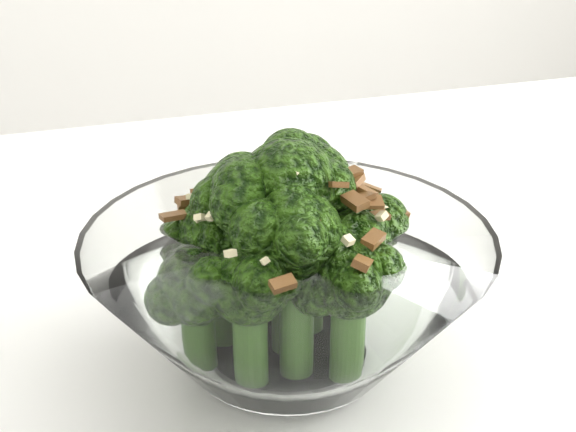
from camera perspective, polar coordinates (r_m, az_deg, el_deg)
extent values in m
cube|color=white|center=(0.48, 4.46, -11.19)|extent=(1.29, 0.94, 0.04)
cylinder|color=white|center=(0.46, 0.00, -9.26)|extent=(0.08, 0.08, 0.01)
cylinder|color=#2F5717|center=(0.43, 0.00, -4.28)|extent=(0.02, 0.02, 0.08)
sphere|color=#2B540F|center=(0.41, 0.00, 1.83)|extent=(0.05, 0.05, 0.05)
cylinder|color=#2F5717|center=(0.45, 1.29, -3.34)|extent=(0.02, 0.02, 0.07)
sphere|color=#2B540F|center=(0.43, 1.35, 2.04)|extent=(0.04, 0.04, 0.04)
cylinder|color=#2F5717|center=(0.44, -2.55, -4.42)|extent=(0.02, 0.02, 0.07)
sphere|color=#2B540F|center=(0.42, -2.67, 0.95)|extent=(0.05, 0.05, 0.05)
cylinder|color=#2F5717|center=(0.42, 0.56, -6.53)|extent=(0.02, 0.02, 0.07)
sphere|color=#2B540F|center=(0.40, 0.59, -1.23)|extent=(0.04, 0.04, 0.04)
cylinder|color=#2F5717|center=(0.44, 4.05, -5.27)|extent=(0.02, 0.02, 0.05)
sphere|color=#2B540F|center=(0.43, 4.20, -1.10)|extent=(0.04, 0.04, 0.04)
cylinder|color=#2F5717|center=(0.45, -4.34, -5.28)|extent=(0.02, 0.02, 0.05)
sphere|color=#2B540F|center=(0.43, -4.50, -1.24)|extent=(0.04, 0.04, 0.04)
cylinder|color=#2F5717|center=(0.42, 3.88, -7.92)|extent=(0.02, 0.02, 0.05)
sphere|color=#2B540F|center=(0.40, 4.02, -3.92)|extent=(0.04, 0.04, 0.04)
cylinder|color=#2F5717|center=(0.42, -2.44, -8.32)|extent=(0.02, 0.02, 0.05)
sphere|color=#2B540F|center=(0.40, -2.53, -4.47)|extent=(0.04, 0.04, 0.04)
cylinder|color=#2F5717|center=(0.47, 4.30, -4.25)|extent=(0.02, 0.02, 0.04)
sphere|color=#2B540F|center=(0.46, 4.41, -1.21)|extent=(0.04, 0.04, 0.04)
cylinder|color=#2F5717|center=(0.43, -5.79, -7.75)|extent=(0.02, 0.02, 0.04)
sphere|color=#2B540F|center=(0.42, -5.96, -4.57)|extent=(0.04, 0.04, 0.04)
cylinder|color=#2F5717|center=(0.48, -0.34, -3.75)|extent=(0.02, 0.02, 0.04)
sphere|color=#2B540F|center=(0.46, -0.35, -0.62)|extent=(0.04, 0.04, 0.04)
cylinder|color=#2F5717|center=(0.46, 1.31, -4.94)|extent=(0.02, 0.02, 0.04)
sphere|color=#2B540F|center=(0.44, 1.35, -1.43)|extent=(0.04, 0.04, 0.04)
cube|color=brown|center=(0.39, 1.71, 0.44)|extent=(0.01, 0.01, 0.01)
cube|color=brown|center=(0.43, 7.01, 0.25)|extent=(0.01, 0.01, 0.01)
cube|color=brown|center=(0.41, -0.66, 4.17)|extent=(0.01, 0.01, 0.01)
cube|color=brown|center=(0.45, 5.21, 1.78)|extent=(0.02, 0.01, 0.01)
cube|color=brown|center=(0.42, -7.40, 0.01)|extent=(0.01, 0.01, 0.00)
cube|color=brown|center=(0.40, 5.34, 0.91)|extent=(0.01, 0.01, 0.01)
cube|color=brown|center=(0.44, -6.33, 1.02)|extent=(0.02, 0.01, 0.01)
cube|color=brown|center=(0.38, 4.82, -3.05)|extent=(0.01, 0.02, 0.01)
cube|color=brown|center=(0.41, -4.94, 1.08)|extent=(0.01, 0.01, 0.01)
cube|color=brown|center=(0.44, -5.55, 1.60)|extent=(0.01, 0.01, 0.01)
cube|color=brown|center=(0.39, -2.78, 1.73)|extent=(0.01, 0.01, 0.01)
cube|color=brown|center=(0.38, 1.93, 0.03)|extent=(0.01, 0.02, 0.00)
cube|color=brown|center=(0.44, -6.27, 0.57)|extent=(0.01, 0.01, 0.01)
cube|color=brown|center=(0.40, 3.12, 2.04)|extent=(0.01, 0.01, 0.01)
cube|color=brown|center=(0.37, -0.34, -4.40)|extent=(0.01, 0.01, 0.01)
cube|color=brown|center=(0.41, 4.92, 1.28)|extent=(0.01, 0.02, 0.01)
cube|color=brown|center=(0.39, -0.02, 0.37)|extent=(0.01, 0.01, 0.00)
cube|color=brown|center=(0.45, -2.25, 2.54)|extent=(0.01, 0.01, 0.01)
cube|color=brown|center=(0.42, 5.03, 1.57)|extent=(0.01, 0.01, 0.01)
cube|color=brown|center=(0.42, 4.30, 2.26)|extent=(0.01, 0.01, 0.01)
cube|color=brown|center=(0.45, -3.27, 2.90)|extent=(0.01, 0.01, 0.01)
cube|color=brown|center=(0.42, 3.97, 2.77)|extent=(0.01, 0.01, 0.00)
cube|color=brown|center=(0.41, 5.80, 0.03)|extent=(0.01, 0.01, 0.00)
cube|color=brown|center=(0.41, -0.29, 4.67)|extent=(0.01, 0.02, 0.01)
cube|color=brown|center=(0.42, -4.27, 2.43)|extent=(0.01, 0.01, 0.01)
cube|color=brown|center=(0.40, 4.35, 0.97)|extent=(0.01, 0.01, 0.01)
cube|color=brown|center=(0.44, -4.47, 1.67)|extent=(0.01, 0.01, 0.00)
cube|color=brown|center=(0.46, -1.45, 2.79)|extent=(0.01, 0.01, 0.01)
cube|color=brown|center=(0.41, -2.10, 3.39)|extent=(0.01, 0.01, 0.01)
cube|color=brown|center=(0.39, 5.53, -1.50)|extent=(0.01, 0.01, 0.01)
cube|color=brown|center=(0.43, -3.75, 2.13)|extent=(0.01, 0.01, 0.01)
cube|color=beige|center=(0.37, -1.50, -2.92)|extent=(0.00, 0.00, 0.00)
cube|color=beige|center=(0.45, 0.23, 3.25)|extent=(0.01, 0.01, 0.00)
cube|color=beige|center=(0.41, -0.29, 4.43)|extent=(0.00, 0.00, 0.00)
cube|color=beige|center=(0.38, 3.92, -1.57)|extent=(0.01, 0.01, 0.00)
cube|color=beige|center=(0.44, -0.78, 3.27)|extent=(0.00, 0.00, 0.00)
cube|color=beige|center=(0.42, 6.17, 0.58)|extent=(0.00, 0.00, 0.00)
cube|color=beige|center=(0.41, 5.34, 1.11)|extent=(0.01, 0.01, 0.01)
cube|color=beige|center=(0.40, 6.08, -0.01)|extent=(0.01, 0.01, 0.01)
cube|color=beige|center=(0.40, -5.70, -0.10)|extent=(0.01, 0.01, 0.01)
cube|color=beige|center=(0.39, 0.56, 2.78)|extent=(0.00, 0.00, 0.00)
cube|color=beige|center=(0.38, -3.74, -2.42)|extent=(0.01, 0.01, 0.00)
cube|color=beige|center=(0.43, -6.33, 1.26)|extent=(0.00, 0.01, 0.00)
cube|color=beige|center=(0.44, -5.29, 1.94)|extent=(0.01, 0.01, 0.00)
cube|color=beige|center=(0.41, -5.86, -0.16)|extent=(0.00, 0.00, 0.00)
cube|color=beige|center=(0.40, -5.02, -0.01)|extent=(0.01, 0.01, 0.01)
cube|color=beige|center=(0.46, -1.37, 2.82)|extent=(0.00, 0.00, 0.00)
cube|color=beige|center=(0.40, -2.37, 3.33)|extent=(0.01, 0.01, 0.00)
cube|color=beige|center=(0.43, -4.50, 2.47)|extent=(0.01, 0.01, 0.01)
cube|color=beige|center=(0.43, 0.89, 3.89)|extent=(0.00, 0.00, 0.00)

